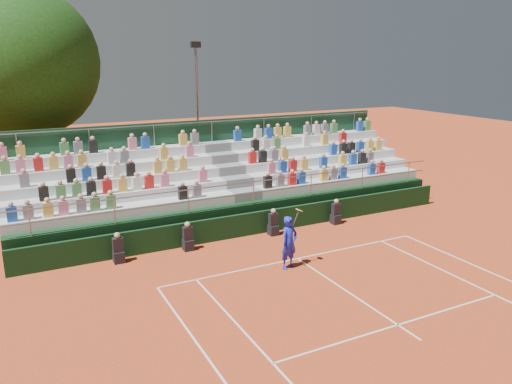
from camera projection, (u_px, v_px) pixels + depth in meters
name	position (u px, v px, depth m)	size (l,w,h in m)	color
ground	(298.00, 259.00, 19.06)	(90.00, 90.00, 0.00)	#BB441F
courtside_wall	(259.00, 222.00, 21.68)	(20.00, 0.15, 1.00)	black
line_officials	(235.00, 231.00, 20.71)	(10.31, 0.40, 1.19)	black
grandstand	(228.00, 192.00, 24.30)	(20.00, 5.20, 4.40)	black
tennis_player	(289.00, 242.00, 17.99)	(0.94, 0.64, 2.22)	#1A24C7
tree_east	(21.00, 62.00, 24.70)	(7.55, 7.55, 10.99)	#382314
floodlight_mast	(197.00, 102.00, 30.04)	(0.60, 0.25, 8.33)	gray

